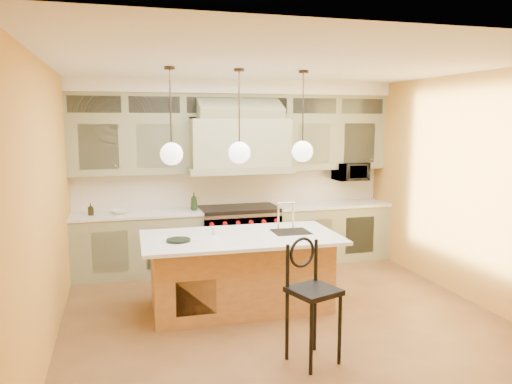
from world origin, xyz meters
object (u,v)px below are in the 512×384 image
object	(u,v)px
range	(239,236)
kitchen_island	(240,270)
counter_stool	(311,293)
microwave	(350,171)

from	to	relation	value
range	kitchen_island	world-z (taller)	kitchen_island
counter_stool	microwave	size ratio (longest dim) A/B	2.20
kitchen_island	counter_stool	xyz separation A→B (m)	(0.32, -1.52, 0.21)
range	microwave	size ratio (longest dim) A/B	2.21
kitchen_island	counter_stool	world-z (taller)	kitchen_island
counter_stool	microwave	distance (m)	3.97
microwave	counter_stool	bearing A→B (deg)	-121.31
kitchen_island	microwave	size ratio (longest dim) A/B	4.42
range	microwave	bearing A→B (deg)	3.12
range	microwave	xyz separation A→B (m)	(1.95, 0.11, 0.96)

